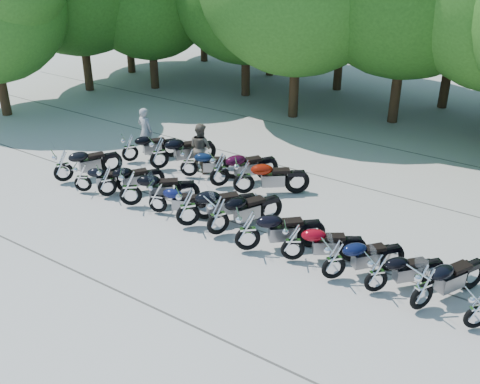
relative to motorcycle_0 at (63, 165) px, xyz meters
The scene contains 21 objects.
ground 6.77m from the motorcycle_0, ahead, with size 90.00×90.00×0.00m, color gray.
motorcycle_0 is the anchor object (origin of this frame).
motorcycle_1 1.16m from the motorcycle_0, ahead, with size 0.62×2.03×1.15m, color black, non-canonical shape.
motorcycle_2 2.08m from the motorcycle_0, ahead, with size 0.67×2.21×1.25m, color black, non-canonical shape.
motorcycle_3 3.20m from the motorcycle_0, ahead, with size 0.76×2.49×1.41m, color black, non-canonical shape.
motorcycle_4 4.22m from the motorcycle_0, ahead, with size 0.63×2.08×1.18m, color #0E133E, non-canonical shape.
motorcycle_5 5.54m from the motorcycle_0, ahead, with size 0.77×2.54×1.44m, color black, non-canonical shape.
motorcycle_6 6.58m from the motorcycle_0, ahead, with size 0.76×2.49×1.41m, color black, non-canonical shape.
motorcycle_7 7.76m from the motorcycle_0, ahead, with size 0.76×2.51×1.42m, color black, non-canonical shape.
motorcycle_8 9.03m from the motorcycle_0, ahead, with size 0.69×2.25×1.27m, color maroon, non-canonical shape.
motorcycle_9 10.32m from the motorcycle_0, ahead, with size 0.69×2.28×1.29m, color #0B1233, non-canonical shape.
motorcycle_10 11.42m from the motorcycle_0, ahead, with size 0.66×2.15×1.22m, color black, non-canonical shape.
motorcycle_11 12.57m from the motorcycle_0, ahead, with size 0.74×2.44×1.38m, color black, non-canonical shape.
motorcycle_12 13.81m from the motorcycle_0, ahead, with size 0.63×2.06×1.16m, color #92050B, non-canonical shape.
motorcycle_13 2.68m from the motorcycle_0, 75.62° to the left, with size 0.67×2.20×1.25m, color black, non-canonical shape.
motorcycle_14 3.38m from the motorcycle_0, 52.70° to the left, with size 0.76×2.50×1.41m, color black, non-canonical shape.
motorcycle_15 4.35m from the motorcycle_0, 39.60° to the left, with size 0.65×2.15×1.22m, color #0D1C39, non-canonical shape.
motorcycle_16 5.46m from the motorcycle_0, 29.86° to the left, with size 0.76×2.50×1.41m, color #30061C, non-canonical shape.
motorcycle_17 6.34m from the motorcycle_0, 25.28° to the left, with size 0.76×2.50×1.41m, color maroon, non-canonical shape.
rider_0 3.68m from the motorcycle_0, 81.44° to the left, with size 0.68×0.44×1.86m, color gray.
rider_1 4.84m from the motorcycle_0, 46.52° to the left, with size 0.88×0.69×1.81m, color brown.
Camera 1 is at (8.26, -10.82, 8.52)m, focal length 42.00 mm.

